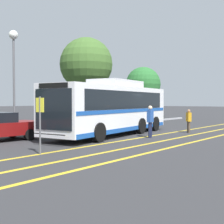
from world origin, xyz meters
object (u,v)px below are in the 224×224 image
tree_2 (86,64)px  transit_bus (112,107)px  street_lamp (14,54)px  bus_stop_sign (40,118)px  pedestrian_0 (189,120)px  pedestrian_1 (150,119)px  tree_0 (143,84)px

tree_2 → transit_bus: bearing=-128.6°
transit_bus → street_lamp: street_lamp is taller
bus_stop_sign → transit_bus: bearing=-80.7°
pedestrian_0 → pedestrian_1: size_ratio=0.84×
pedestrian_0 → street_lamp: 12.30m
pedestrian_1 → tree_0: bearing=-150.1°
street_lamp → pedestrian_1: bearing=-70.0°
pedestrian_0 → tree_2: (2.93, 12.06, 4.81)m
pedestrian_0 → pedestrian_1: bearing=126.2°
pedestrian_0 → tree_0: (10.86, 10.67, 3.14)m
pedestrian_1 → tree_2: bearing=-125.6°
tree_0 → bus_stop_sign: bearing=-156.3°
street_lamp → tree_2: 10.57m
transit_bus → street_lamp: bearing=18.8°
transit_bus → pedestrian_0: (4.21, -3.09, -0.84)m
transit_bus → tree_0: 17.03m
pedestrian_1 → tree_0: 18.32m
transit_bus → pedestrian_0: size_ratio=7.26×
tree_2 → bus_stop_sign: bearing=-142.2°
pedestrian_0 → tree_0: 15.54m
tree_0 → tree_2: size_ratio=0.73×
pedestrian_0 → street_lamp: size_ratio=0.23×
pedestrian_0 → bus_stop_sign: size_ratio=0.68×
bus_stop_sign → street_lamp: 9.94m
tree_0 → pedestrian_0: bearing=-135.5°
bus_stop_sign → tree_0: tree_0 is taller
tree_0 → tree_2: bearing=170.1°
tree_2 → tree_0: bearing=-9.9°
street_lamp → tree_0: street_lamp is taller
pedestrian_0 → tree_2: bearing=28.9°
transit_bus → pedestrian_0: transit_bus is taller
bus_stop_sign → pedestrian_1: bearing=-101.0°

